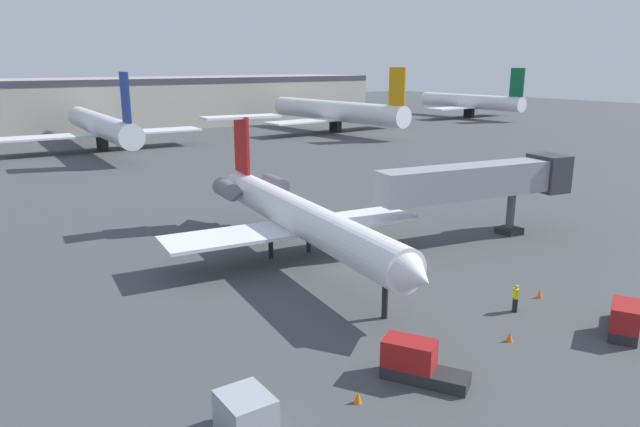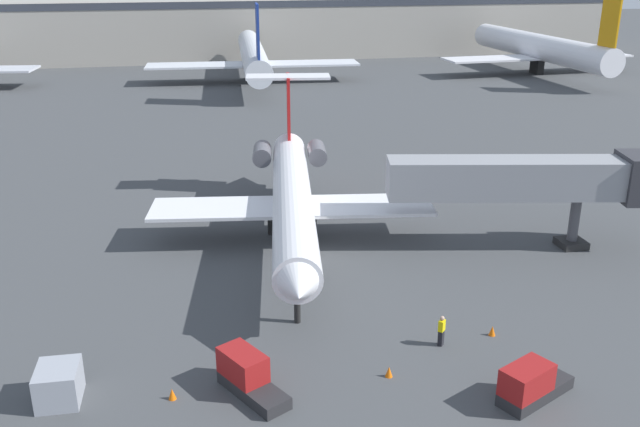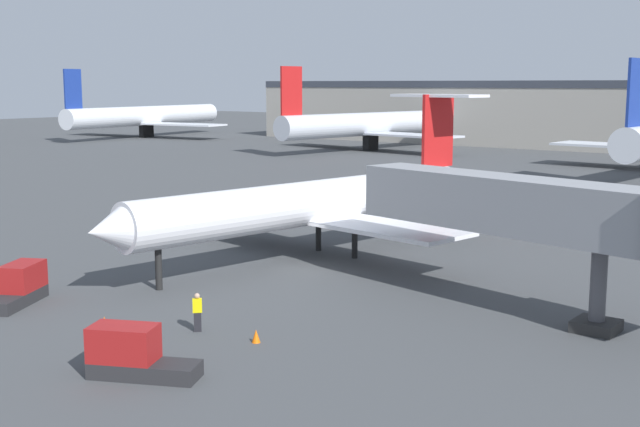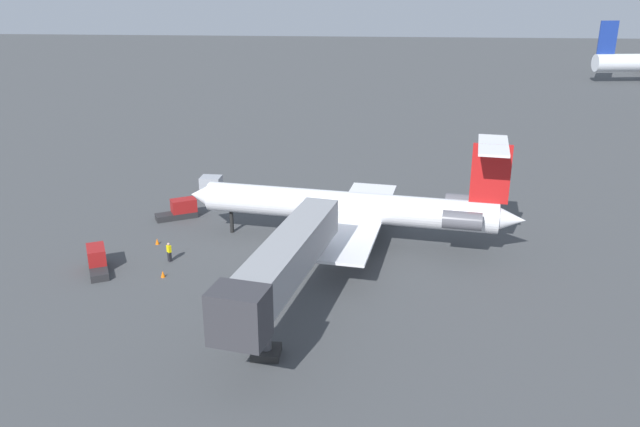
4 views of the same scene
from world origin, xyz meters
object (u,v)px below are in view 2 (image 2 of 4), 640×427
(parked_airliner_centre, at_px, (253,56))
(jet_bridge, at_px, (538,179))
(baggage_tug_lead, at_px, (531,385))
(ground_crew_marshaller, at_px, (441,331))
(regional_jet, at_px, (292,192))
(traffic_cone_near, at_px, (172,394))
(cargo_container_uld, at_px, (59,384))
(parked_airliner_east_mid, at_px, (540,48))
(traffic_cone_mid, at_px, (389,372))
(traffic_cone_far, at_px, (492,331))
(baggage_tug_trailing, at_px, (247,375))

(parked_airliner_centre, bearing_deg, jet_bridge, -81.37)
(baggage_tug_lead, bearing_deg, ground_crew_marshaller, 112.07)
(regional_jet, relative_size, traffic_cone_near, 54.75)
(cargo_container_uld, bearing_deg, ground_crew_marshaller, 2.64)
(cargo_container_uld, bearing_deg, jet_bridge, 21.75)
(jet_bridge, relative_size, parked_airliner_east_mid, 0.46)
(traffic_cone_mid, xyz_separation_m, parked_airliner_centre, (3.74, 83.60, 3.91))
(traffic_cone_far, bearing_deg, baggage_tug_lead, -98.69)
(ground_crew_marshaller, bearing_deg, traffic_cone_far, 6.64)
(traffic_cone_near, distance_m, traffic_cone_mid, 10.23)
(parked_airliner_east_mid, bearing_deg, traffic_cone_mid, -122.49)
(traffic_cone_near, bearing_deg, traffic_cone_far, 7.50)
(cargo_container_uld, bearing_deg, regional_jet, 50.54)
(regional_jet, height_order, ground_crew_marshaller, regional_jet)
(jet_bridge, bearing_deg, traffic_cone_far, -126.63)
(traffic_cone_mid, bearing_deg, baggage_tug_lead, -29.08)
(traffic_cone_mid, xyz_separation_m, parked_airliner_east_mid, (52.10, 81.80, 4.12))
(regional_jet, height_order, traffic_cone_near, regional_jet)
(regional_jet, relative_size, traffic_cone_mid, 54.75)
(traffic_cone_mid, relative_size, parked_airliner_centre, 0.01)
(traffic_cone_far, relative_size, parked_airliner_east_mid, 0.01)
(regional_jet, distance_m, traffic_cone_mid, 18.29)
(jet_bridge, bearing_deg, traffic_cone_mid, -137.65)
(baggage_tug_lead, xyz_separation_m, parked_airliner_east_mid, (46.42, 84.96, 3.56))
(cargo_container_uld, distance_m, traffic_cone_near, 5.11)
(jet_bridge, relative_size, traffic_cone_mid, 33.23)
(parked_airliner_east_mid, bearing_deg, jet_bridge, -118.75)
(jet_bridge, height_order, parked_airliner_centre, parked_airliner_centre)
(jet_bridge, xyz_separation_m, traffic_cone_near, (-24.66, -12.82, -4.65))
(jet_bridge, distance_m, cargo_container_uld, 32.17)
(baggage_tug_lead, height_order, traffic_cone_mid, baggage_tug_lead)
(regional_jet, bearing_deg, cargo_container_uld, -129.46)
(regional_jet, height_order, cargo_container_uld, regional_jet)
(baggage_tug_lead, xyz_separation_m, traffic_cone_mid, (-5.68, 3.16, -0.56))
(ground_crew_marshaller, relative_size, traffic_cone_near, 3.07)
(ground_crew_marshaller, bearing_deg, cargo_container_uld, -177.36)
(ground_crew_marshaller, height_order, cargo_container_uld, cargo_container_uld)
(parked_airliner_centre, height_order, parked_airliner_east_mid, parked_airliner_east_mid)
(regional_jet, xyz_separation_m, jet_bridge, (15.98, -4.77, 1.38))
(baggage_tug_lead, bearing_deg, parked_airliner_east_mid, 61.35)
(parked_airliner_centre, bearing_deg, baggage_tug_trailing, -97.19)
(regional_jet, distance_m, parked_airliner_centre, 65.89)
(baggage_tug_trailing, bearing_deg, traffic_cone_near, 178.59)
(regional_jet, bearing_deg, parked_airliner_east_mid, 49.97)
(jet_bridge, distance_m, parked_airliner_centre, 71.25)
(baggage_tug_trailing, bearing_deg, traffic_cone_far, 9.77)
(traffic_cone_near, bearing_deg, traffic_cone_mid, -1.95)
(regional_jet, height_order, traffic_cone_far, regional_jet)
(ground_crew_marshaller, height_order, traffic_cone_mid, ground_crew_marshaller)
(regional_jet, bearing_deg, parked_airliner_centre, 85.40)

